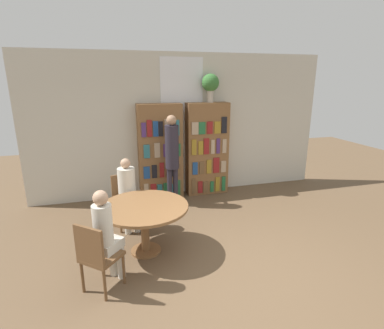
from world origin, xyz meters
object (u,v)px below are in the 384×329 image
at_px(flower_vase, 210,84).
at_px(reading_table, 144,213).
at_px(chair_left_side, 125,198).
at_px(chair_near_camera, 97,255).
at_px(seated_reader_right, 106,232).
at_px(bookshelf_left, 160,152).
at_px(bookshelf_right, 207,149).
at_px(librarian_standing, 172,152).
at_px(seated_reader_left, 128,190).

relative_size(flower_vase, reading_table, 0.46).
bearing_deg(chair_left_side, chair_near_camera, 63.00).
relative_size(flower_vase, chair_near_camera, 0.65).
distance_m(reading_table, seated_reader_right, 0.79).
bearing_deg(bookshelf_left, flower_vase, 0.24).
height_order(bookshelf_left, flower_vase, flower_vase).
bearing_deg(seated_reader_right, bookshelf_left, 108.52).
bearing_deg(bookshelf_right, bookshelf_left, 180.00).
height_order(flower_vase, librarian_standing, flower_vase).
bearing_deg(seated_reader_right, reading_table, 90.00).
distance_m(chair_left_side, librarian_standing, 1.29).
xyz_separation_m(chair_left_side, librarian_standing, (0.96, 0.63, 0.59)).
distance_m(chair_near_camera, seated_reader_right, 0.27).
bearing_deg(bookshelf_left, seated_reader_left, -120.69).
height_order(reading_table, seated_reader_left, seated_reader_left).
bearing_deg(seated_reader_left, librarian_standing, -151.66).
relative_size(reading_table, seated_reader_left, 1.03).
bearing_deg(reading_table, librarian_standing, 64.73).
bearing_deg(chair_near_camera, reading_table, 90.00).
bearing_deg(seated_reader_left, reading_table, 90.00).
distance_m(chair_left_side, seated_reader_left, 0.27).
bearing_deg(librarian_standing, reading_table, -115.27).
height_order(chair_near_camera, seated_reader_left, seated_reader_left).
distance_m(bookshelf_right, seated_reader_right, 3.43).
height_order(seated_reader_left, librarian_standing, librarian_standing).
bearing_deg(seated_reader_right, librarian_standing, 101.01).
xyz_separation_m(seated_reader_left, librarian_standing, (0.92, 0.80, 0.39)).
relative_size(flower_vase, seated_reader_left, 0.47).
height_order(bookshelf_left, chair_left_side, bookshelf_left).
relative_size(chair_left_side, seated_reader_left, 0.73).
bearing_deg(chair_near_camera, bookshelf_left, 107.41).
bearing_deg(flower_vase, seated_reader_right, -129.43).
bearing_deg(librarian_standing, chair_left_side, -146.71).
xyz_separation_m(bookshelf_right, seated_reader_left, (-1.80, -1.30, -0.29)).
xyz_separation_m(flower_vase, librarian_standing, (-0.94, -0.51, -1.27)).
xyz_separation_m(bookshelf_left, seated_reader_right, (-1.12, -2.67, -0.30)).
bearing_deg(bookshelf_right, seated_reader_left, -144.07).
xyz_separation_m(bookshelf_left, librarian_standing, (0.15, -0.50, 0.10)).
height_order(chair_left_side, librarian_standing, librarian_standing).
bearing_deg(chair_near_camera, chair_left_side, 117.00).
distance_m(reading_table, chair_near_camera, 0.98).
bearing_deg(reading_table, seated_reader_right, -131.21).
bearing_deg(chair_left_side, seated_reader_right, 66.10).
bearing_deg(bookshelf_right, reading_table, -128.02).
distance_m(flower_vase, seated_reader_left, 2.82).
bearing_deg(reading_table, seated_reader_left, 102.79).
distance_m(flower_vase, reading_table, 3.20).
relative_size(chair_near_camera, seated_reader_left, 0.73).
bearing_deg(chair_left_side, flower_vase, -161.88).
xyz_separation_m(bookshelf_right, chair_left_side, (-1.84, -1.13, -0.49)).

